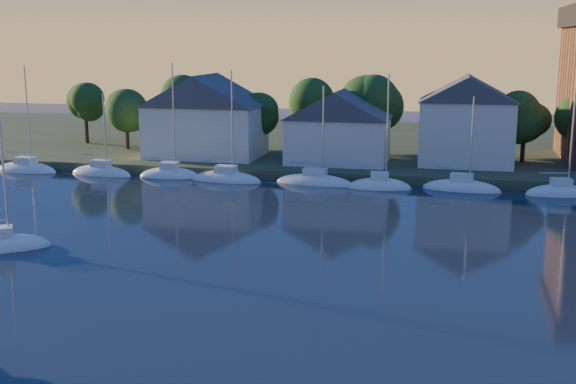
% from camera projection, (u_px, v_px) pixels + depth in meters
% --- Properties ---
extents(shoreline_land, '(160.00, 50.00, 2.00)m').
position_uv_depth(shoreline_land, '(402.00, 150.00, 97.72)').
color(shoreline_land, '#354126').
rests_on(shoreline_land, ground).
extents(wooden_dock, '(120.00, 3.00, 1.00)m').
position_uv_depth(wooden_dock, '(387.00, 181.00, 75.79)').
color(wooden_dock, brown).
rests_on(wooden_dock, ground).
extents(clubhouse_west, '(13.65, 9.45, 9.64)m').
position_uv_depth(clubhouse_west, '(206.00, 115.00, 85.10)').
color(clubhouse_west, silver).
rests_on(clubhouse_west, shoreline_land).
extents(clubhouse_centre, '(11.55, 8.40, 8.08)m').
position_uv_depth(clubhouse_centre, '(338.00, 126.00, 80.81)').
color(clubhouse_centre, silver).
rests_on(clubhouse_centre, shoreline_land).
extents(clubhouse_east, '(10.50, 8.40, 9.80)m').
position_uv_depth(clubhouse_east, '(467.00, 119.00, 79.48)').
color(clubhouse_east, silver).
rests_on(clubhouse_east, shoreline_land).
extents(tree_line, '(93.40, 5.40, 8.90)m').
position_uv_depth(tree_line, '(414.00, 104.00, 84.36)').
color(tree_line, '#332417').
rests_on(tree_line, shoreline_land).
extents(moored_fleet, '(71.50, 2.40, 12.05)m').
position_uv_depth(moored_fleet, '(306.00, 182.00, 74.65)').
color(moored_fleet, silver).
rests_on(moored_fleet, ground).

